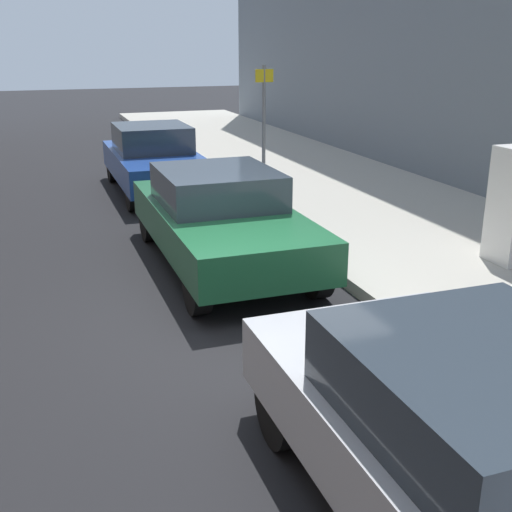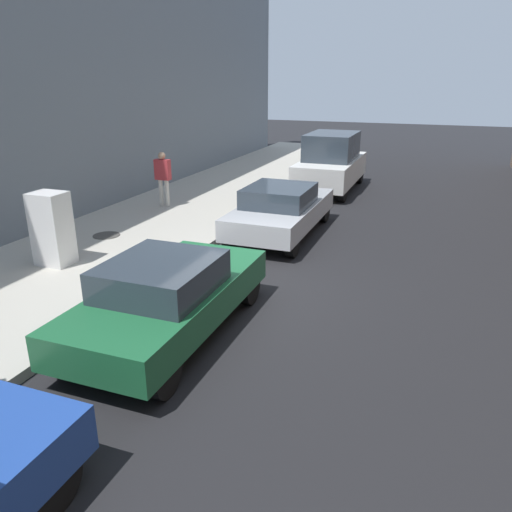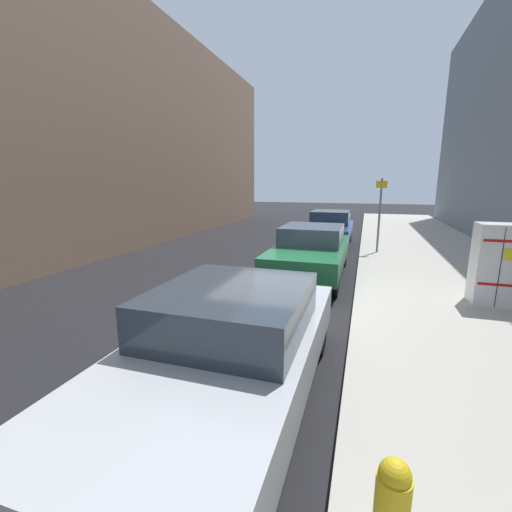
# 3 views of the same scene
# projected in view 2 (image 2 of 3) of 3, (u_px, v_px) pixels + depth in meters

# --- Properties ---
(ground_plane) EXTENTS (80.00, 80.00, 0.00)m
(ground_plane) POSITION_uv_depth(u_px,v_px,m) (239.00, 289.00, 10.25)
(ground_plane) COLOR black
(sidewalk_slab) EXTENTS (4.72, 44.00, 0.17)m
(sidewalk_slab) POSITION_uv_depth(u_px,v_px,m) (80.00, 261.00, 11.55)
(sidewalk_slab) COLOR #B2ADA0
(sidewalk_slab) RESTS_ON ground
(discarded_refrigerator) EXTENTS (0.74, 0.61, 1.62)m
(discarded_refrigerator) POSITION_uv_depth(u_px,v_px,m) (52.00, 229.00, 10.91)
(discarded_refrigerator) COLOR white
(discarded_refrigerator) RESTS_ON sidewalk_slab
(manhole_cover) EXTENTS (0.70, 0.70, 0.02)m
(manhole_cover) POSITION_uv_depth(u_px,v_px,m) (106.00, 235.00, 13.12)
(manhole_cover) COLOR #47443F
(manhole_cover) RESTS_ON sidewalk_slab
(fire_hydrant) EXTENTS (0.22, 0.22, 0.71)m
(fire_hydrant) POSITION_uv_depth(u_px,v_px,m) (243.00, 200.00, 15.33)
(fire_hydrant) COLOR gold
(fire_hydrant) RESTS_ON sidewalk_slab
(pedestrian_walking_far) EXTENTS (0.50, 0.23, 1.72)m
(pedestrian_walking_far) POSITION_uv_depth(u_px,v_px,m) (163.00, 175.00, 15.79)
(pedestrian_walking_far) COLOR beige
(pedestrian_walking_far) RESTS_ON sidewalk_slab
(parked_sedan_green) EXTENTS (1.84, 4.35, 1.39)m
(parked_sedan_green) POSITION_uv_depth(u_px,v_px,m) (168.00, 296.00, 8.22)
(parked_sedan_green) COLOR #1E6038
(parked_sedan_green) RESTS_ON ground
(parked_sedan_silver) EXTENTS (1.88, 4.48, 1.39)m
(parked_sedan_silver) POSITION_uv_depth(u_px,v_px,m) (281.00, 209.00, 13.53)
(parked_sedan_silver) COLOR silver
(parked_sedan_silver) RESTS_ON ground
(parked_van_white) EXTENTS (1.92, 4.63, 2.14)m
(parked_van_white) POSITION_uv_depth(u_px,v_px,m) (331.00, 162.00, 18.81)
(parked_van_white) COLOR silver
(parked_van_white) RESTS_ON ground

